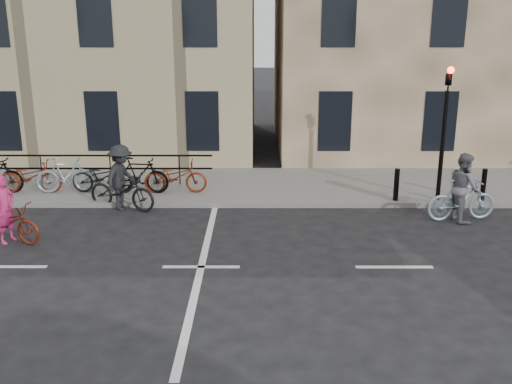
{
  "coord_description": "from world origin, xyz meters",
  "views": [
    {
      "loc": [
        1.16,
        -10.89,
        4.79
      ],
      "look_at": [
        1.13,
        1.8,
        1.1
      ],
      "focal_mm": 40.0,
      "sensor_mm": 36.0,
      "label": 1
    }
  ],
  "objects_px": {
    "traffic_light": "(445,117)",
    "cyclist_dark": "(122,184)",
    "cyclist_grey": "(462,194)",
    "cyclist_pink": "(6,219)"
  },
  "relations": [
    {
      "from": "cyclist_pink",
      "to": "cyclist_grey",
      "type": "distance_m",
      "value": 11.07
    },
    {
      "from": "cyclist_pink",
      "to": "traffic_light",
      "type": "bearing_deg",
      "value": -56.02
    },
    {
      "from": "traffic_light",
      "to": "cyclist_dark",
      "type": "bearing_deg",
      "value": -177.1
    },
    {
      "from": "cyclist_dark",
      "to": "traffic_light",
      "type": "bearing_deg",
      "value": -65.92
    },
    {
      "from": "cyclist_grey",
      "to": "cyclist_dark",
      "type": "relative_size",
      "value": 0.89
    },
    {
      "from": "traffic_light",
      "to": "cyclist_grey",
      "type": "relative_size",
      "value": 2.07
    },
    {
      "from": "traffic_light",
      "to": "cyclist_dark",
      "type": "distance_m",
      "value": 8.89
    },
    {
      "from": "traffic_light",
      "to": "cyclist_grey",
      "type": "bearing_deg",
      "value": -82.52
    },
    {
      "from": "cyclist_dark",
      "to": "cyclist_grey",
      "type": "bearing_deg",
      "value": -74.63
    },
    {
      "from": "traffic_light",
      "to": "cyclist_pink",
      "type": "distance_m",
      "value": 11.33
    }
  ]
}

